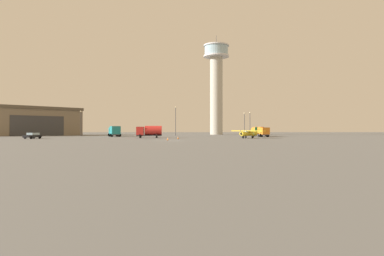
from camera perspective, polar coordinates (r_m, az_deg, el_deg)
name	(u,v)px	position (r m, az deg, el deg)	size (l,w,h in m)	color
ground_plane	(172,140)	(65.11, -3.42, -2.11)	(400.00, 400.00, 0.00)	#60605E
control_tower	(216,80)	(142.04, 4.12, 8.11)	(10.56, 10.56, 41.13)	#B2AD9E
hangar	(28,121)	(131.43, -25.85, 1.02)	(35.92, 35.59, 9.89)	#7A6B56
airplane_yellow	(249,133)	(82.71, 9.54, -0.83)	(7.31, 7.64, 2.72)	gold
truck_fuel_tanker_orange	(260,131)	(98.55, 11.36, -0.52)	(4.30, 7.41, 2.89)	#38383D
truck_box_teal	(115,131)	(101.68, -12.90, -0.46)	(4.73, 7.13, 3.07)	#38383D
truck_fuel_tanker_red	(149,131)	(85.24, -7.18, -0.52)	(6.33, 3.38, 3.04)	#38383D
truck_box_blue	(260,131)	(109.48, 11.43, -0.52)	(4.39, 6.93, 2.73)	#38383D
car_black	(33,136)	(84.99, -25.25, -1.15)	(2.82, 4.77, 1.37)	black
light_post_west	(176,119)	(113.18, -2.78, 1.59)	(0.44, 0.44, 9.78)	#38383D
light_post_east	(81,121)	(112.77, -18.18, 1.15)	(0.44, 0.44, 8.05)	#38383D
light_post_north	(250,121)	(116.32, 9.73, 1.10)	(0.44, 0.44, 8.07)	#38383D
light_post_centre	(244,122)	(116.61, 8.83, 1.04)	(0.44, 0.44, 7.87)	#38383D
traffic_cone_near_left	(178,138)	(74.44, -2.37, -1.62)	(0.36, 0.36, 0.69)	black
traffic_cone_near_right	(168,139)	(65.82, -4.12, -1.81)	(0.36, 0.36, 0.66)	black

